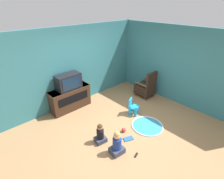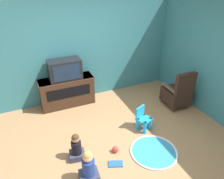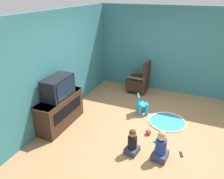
% 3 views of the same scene
% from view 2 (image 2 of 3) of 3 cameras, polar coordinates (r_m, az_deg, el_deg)
% --- Properties ---
extents(ground_plane, '(30.00, 30.00, 0.00)m').
position_cam_2_polar(ground_plane, '(4.59, 1.27, -13.61)').
color(ground_plane, '#9E754C').
extents(wall_back, '(5.52, 0.12, 2.60)m').
position_cam_2_polar(wall_back, '(5.61, -10.03, 9.78)').
color(wall_back, teal).
rests_on(wall_back, ground_plane).
extents(tv_cabinet, '(1.35, 0.45, 0.75)m').
position_cam_2_polar(tv_cabinet, '(5.65, -11.62, -0.46)').
color(tv_cabinet, '#382316').
rests_on(tv_cabinet, ground_plane).
extents(television, '(0.77, 0.42, 0.49)m').
position_cam_2_polar(television, '(5.38, -12.23, 5.12)').
color(television, black).
rests_on(television, tv_cabinet).
extents(black_armchair, '(0.57, 0.64, 1.01)m').
position_cam_2_polar(black_armchair, '(5.71, 16.73, -1.00)').
color(black_armchair, brown).
rests_on(black_armchair, ground_plane).
extents(yellow_kid_chair, '(0.37, 0.36, 0.53)m').
position_cam_2_polar(yellow_kid_chair, '(4.84, 8.17, -7.99)').
color(yellow_kid_chair, '#1E99DB').
rests_on(yellow_kid_chair, ground_plane).
extents(play_mat, '(0.92, 0.92, 0.04)m').
position_cam_2_polar(play_mat, '(4.47, 10.83, -15.61)').
color(play_mat, teal).
rests_on(play_mat, ground_plane).
extents(child_watching_left, '(0.31, 0.29, 0.55)m').
position_cam_2_polar(child_watching_left, '(4.18, -9.27, -14.84)').
color(child_watching_left, '#33384C').
rests_on(child_watching_left, ground_plane).
extents(child_watching_center, '(0.35, 0.31, 0.63)m').
position_cam_2_polar(child_watching_center, '(3.79, -6.15, -19.69)').
color(child_watching_center, '#33384C').
rests_on(child_watching_center, ground_plane).
extents(toy_ball, '(0.12, 0.12, 0.12)m').
position_cam_2_polar(toy_ball, '(4.36, 0.88, -15.37)').
color(toy_ball, red).
rests_on(toy_ball, ground_plane).
extents(book, '(0.30, 0.23, 0.02)m').
position_cam_2_polar(book, '(4.18, 0.97, -18.86)').
color(book, '#235699').
rests_on(book, ground_plane).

